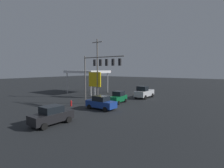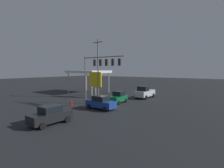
{
  "view_description": "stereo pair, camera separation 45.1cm",
  "coord_description": "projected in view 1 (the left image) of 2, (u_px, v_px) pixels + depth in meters",
  "views": [
    {
      "loc": [
        -15.18,
        20.0,
        5.65
      ],
      "look_at": [
        0.0,
        -2.0,
        3.42
      ],
      "focal_mm": 28.0,
      "sensor_mm": 36.0,
      "label": 1
    },
    {
      "loc": [
        -15.55,
        19.74,
        5.65
      ],
      "look_at": [
        0.0,
        -2.0,
        3.42
      ],
      "focal_mm": 28.0,
      "sensor_mm": 36.0,
      "label": 2
    }
  ],
  "objects": [
    {
      "name": "price_sign",
      "position": [
        95.0,
        80.0,
        34.86
      ],
      "size": [
        2.98,
        0.27,
        5.14
      ],
      "color": "#B7B7BC",
      "rests_on": "ground"
    },
    {
      "name": "fire_hydrant",
      "position": [
        71.0,
        103.0,
        26.99
      ],
      "size": [
        0.24,
        0.24,
        0.88
      ],
      "color": "red",
      "rests_on": "ground"
    },
    {
      "name": "traffic_signal_assembly",
      "position": [
        100.0,
        67.0,
        26.53
      ],
      "size": [
        7.46,
        0.43,
        7.81
      ],
      "color": "slate",
      "rests_on": "ground"
    },
    {
      "name": "sedan_waiting",
      "position": [
        52.0,
        115.0,
        17.94
      ],
      "size": [
        2.23,
        4.48,
        1.93
      ],
      "rotation": [
        0.0,
        0.0,
        1.52
      ],
      "color": "black",
      "rests_on": "ground"
    },
    {
      "name": "hatchback_crossing",
      "position": [
        118.0,
        97.0,
        29.6
      ],
      "size": [
        2.13,
        3.89,
        1.97
      ],
      "rotation": [
        0.0,
        0.0,
        1.63
      ],
      "color": "#0C592D",
      "rests_on": "ground"
    },
    {
      "name": "utility_pole",
      "position": [
        97.0,
        67.0,
        34.2
      ],
      "size": [
        2.4,
        0.26,
        11.53
      ],
      "color": "slate",
      "rests_on": "ground"
    },
    {
      "name": "ground_plane",
      "position": [
        104.0,
        108.0,
        25.46
      ],
      "size": [
        200.0,
        200.0,
        0.0
      ],
      "primitive_type": "plane",
      "color": "black"
    },
    {
      "name": "pickup_parked",
      "position": [
        144.0,
        92.0,
        34.7
      ],
      "size": [
        2.36,
        5.25,
        2.4
      ],
      "rotation": [
        0.0,
        0.0,
        1.55
      ],
      "color": "silver",
      "rests_on": "ground"
    },
    {
      "name": "gas_station_canopy",
      "position": [
        88.0,
        72.0,
        42.12
      ],
      "size": [
        8.74,
        7.4,
        5.41
      ],
      "color": "silver",
      "rests_on": "ground"
    },
    {
      "name": "sedan_far",
      "position": [
        101.0,
        103.0,
        24.78
      ],
      "size": [
        4.44,
        2.13,
        1.93
      ],
      "rotation": [
        0.0,
        0.0,
        -0.02
      ],
      "color": "navy",
      "rests_on": "ground"
    }
  ]
}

